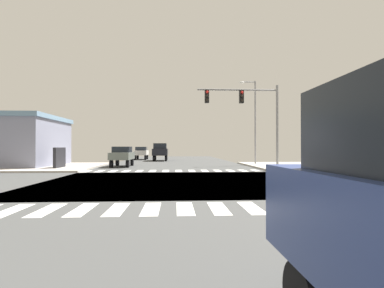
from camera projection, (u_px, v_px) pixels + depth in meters
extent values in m
cube|color=#414242|center=(176.00, 182.00, 16.42)|extent=(14.00, 90.00, 0.05)
cube|color=#414242|center=(176.00, 182.00, 16.42)|extent=(90.00, 12.00, 0.05)
cube|color=#B2ADA3|center=(313.00, 166.00, 29.12)|extent=(12.00, 12.00, 0.14)
cube|color=#B3AA9F|center=(30.00, 167.00, 27.67)|extent=(12.00, 12.00, 0.14)
cube|color=silver|center=(11.00, 210.00, 8.86)|extent=(0.50, 2.00, 0.01)
cube|color=silver|center=(47.00, 210.00, 8.92)|extent=(0.50, 2.00, 0.01)
cube|color=silver|center=(82.00, 210.00, 8.98)|extent=(0.50, 2.00, 0.01)
cube|color=silver|center=(117.00, 209.00, 9.03)|extent=(0.50, 2.00, 0.01)
cube|color=silver|center=(151.00, 209.00, 9.09)|extent=(0.50, 2.00, 0.01)
cube|color=silver|center=(185.00, 208.00, 9.14)|extent=(0.50, 2.00, 0.01)
cube|color=silver|center=(219.00, 208.00, 9.20)|extent=(0.50, 2.00, 0.01)
cube|color=silver|center=(252.00, 208.00, 9.25)|extent=(0.50, 2.00, 0.01)
cube|color=silver|center=(284.00, 207.00, 9.31)|extent=(0.50, 2.00, 0.01)
cube|color=silver|center=(317.00, 207.00, 9.37)|extent=(0.50, 2.00, 0.01)
cube|color=silver|center=(348.00, 207.00, 9.42)|extent=(0.50, 2.00, 0.01)
cube|color=silver|center=(380.00, 206.00, 9.48)|extent=(0.50, 2.00, 0.01)
cube|color=silver|center=(86.00, 171.00, 23.33)|extent=(0.50, 2.00, 0.01)
cube|color=silver|center=(100.00, 171.00, 23.38)|extent=(0.50, 2.00, 0.01)
cube|color=silver|center=(113.00, 171.00, 23.44)|extent=(0.50, 2.00, 0.01)
cube|color=silver|center=(126.00, 171.00, 23.50)|extent=(0.50, 2.00, 0.01)
cube|color=silver|center=(139.00, 171.00, 23.55)|extent=(0.50, 2.00, 0.01)
cube|color=silver|center=(153.00, 171.00, 23.61)|extent=(0.50, 2.00, 0.01)
cube|color=silver|center=(166.00, 171.00, 23.66)|extent=(0.50, 2.00, 0.01)
cube|color=silver|center=(179.00, 171.00, 23.72)|extent=(0.50, 2.00, 0.01)
cube|color=silver|center=(192.00, 171.00, 23.78)|extent=(0.50, 2.00, 0.01)
cube|color=silver|center=(205.00, 171.00, 23.83)|extent=(0.50, 2.00, 0.01)
cube|color=silver|center=(217.00, 171.00, 23.89)|extent=(0.50, 2.00, 0.01)
cube|color=silver|center=(230.00, 171.00, 23.94)|extent=(0.50, 2.00, 0.01)
cube|color=silver|center=(243.00, 171.00, 24.00)|extent=(0.50, 2.00, 0.01)
cube|color=silver|center=(256.00, 170.00, 24.05)|extent=(0.50, 2.00, 0.01)
cylinder|color=gray|center=(277.00, 128.00, 24.49)|extent=(0.20, 0.20, 6.76)
cylinder|color=gray|center=(237.00, 90.00, 24.34)|extent=(6.39, 0.14, 0.14)
cube|color=black|center=(241.00, 97.00, 24.36)|extent=(0.32, 0.40, 1.00)
sphere|color=red|center=(242.00, 92.00, 24.11)|extent=(0.22, 0.22, 0.22)
sphere|color=black|center=(242.00, 96.00, 24.11)|extent=(0.22, 0.22, 0.22)
sphere|color=black|center=(242.00, 100.00, 24.11)|extent=(0.22, 0.22, 0.22)
cube|color=black|center=(207.00, 96.00, 24.20)|extent=(0.32, 0.40, 1.00)
sphere|color=red|center=(207.00, 92.00, 23.96)|extent=(0.22, 0.22, 0.22)
sphere|color=black|center=(207.00, 96.00, 23.96)|extent=(0.22, 0.22, 0.22)
sphere|color=black|center=(207.00, 100.00, 23.96)|extent=(0.22, 0.22, 0.22)
cylinder|color=gray|center=(255.00, 123.00, 31.60)|extent=(0.16, 0.16, 8.62)
cylinder|color=gray|center=(248.00, 82.00, 31.60)|extent=(1.40, 0.10, 0.10)
ellipsoid|color=silver|center=(242.00, 82.00, 31.56)|extent=(0.60, 0.32, 0.20)
cube|color=black|center=(60.00, 158.00, 25.55)|extent=(0.24, 2.20, 1.80)
cylinder|color=black|center=(166.00, 158.00, 40.07)|extent=(0.26, 0.74, 0.74)
cylinder|color=black|center=(154.00, 158.00, 39.98)|extent=(0.26, 0.74, 0.74)
cylinder|color=black|center=(166.00, 158.00, 43.19)|extent=(0.26, 0.74, 0.74)
cylinder|color=black|center=(155.00, 158.00, 43.10)|extent=(0.26, 0.74, 0.74)
cube|color=black|center=(160.00, 152.00, 41.59)|extent=(1.96, 4.60, 0.88)
cube|color=black|center=(160.00, 146.00, 41.60)|extent=(1.69, 3.22, 0.72)
cylinder|color=black|center=(145.00, 158.00, 44.28)|extent=(0.26, 0.68, 0.68)
cylinder|color=black|center=(135.00, 158.00, 44.20)|extent=(0.26, 0.68, 0.68)
cylinder|color=black|center=(147.00, 157.00, 47.20)|extent=(0.26, 0.68, 0.68)
cylinder|color=black|center=(138.00, 157.00, 47.12)|extent=(0.26, 0.68, 0.68)
cube|color=silver|center=(141.00, 153.00, 45.71)|extent=(1.80, 4.30, 0.66)
cube|color=black|center=(141.00, 149.00, 45.72)|extent=(1.55, 2.24, 0.54)
cylinder|color=black|center=(128.00, 164.00, 27.61)|extent=(0.26, 0.68, 0.68)
cylinder|color=black|center=(111.00, 164.00, 27.53)|extent=(0.26, 0.68, 0.68)
cylinder|color=black|center=(132.00, 162.00, 30.53)|extent=(0.26, 0.68, 0.68)
cylinder|color=black|center=(117.00, 162.00, 30.45)|extent=(0.26, 0.68, 0.68)
cube|color=#5C635B|center=(122.00, 156.00, 29.04)|extent=(1.80, 4.30, 0.66)
cube|color=black|center=(122.00, 149.00, 29.04)|extent=(1.55, 2.24, 0.54)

